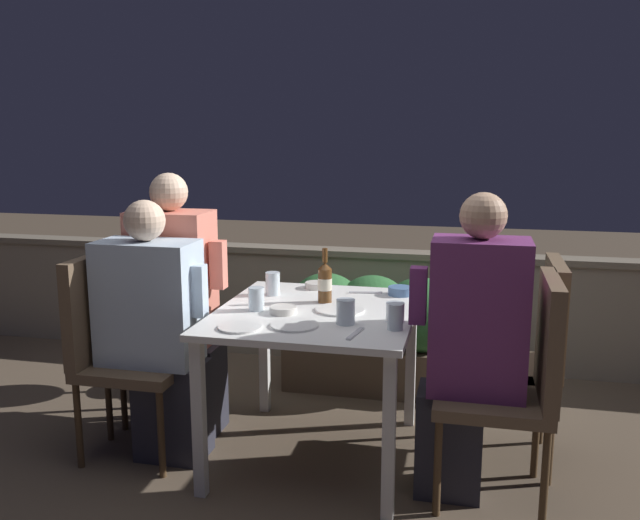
# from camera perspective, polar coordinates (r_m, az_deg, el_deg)

# --- Properties ---
(ground_plane) EXTENTS (16.00, 16.00, 0.00)m
(ground_plane) POSITION_cam_1_polar(r_m,az_deg,el_deg) (3.41, -0.30, -16.13)
(ground_plane) COLOR brown
(parapet_wall) EXTENTS (9.00, 0.18, 0.76)m
(parapet_wall) POSITION_cam_1_polar(r_m,az_deg,el_deg) (4.58, 3.76, -3.79)
(parapet_wall) COLOR gray
(parapet_wall) RESTS_ON ground_plane
(dining_table) EXTENTS (0.90, 1.02, 0.73)m
(dining_table) POSITION_cam_1_polar(r_m,az_deg,el_deg) (3.17, -0.31, -5.75)
(dining_table) COLOR white
(dining_table) RESTS_ON ground_plane
(planter_hedge) EXTENTS (1.04, 0.47, 0.70)m
(planter_hedge) POSITION_cam_1_polar(r_m,az_deg,el_deg) (4.08, 4.42, -5.61)
(planter_hedge) COLOR brown
(planter_hedge) RESTS_ON ground_plane
(chair_left_near) EXTENTS (0.48, 0.47, 0.97)m
(chair_left_near) POSITION_cam_1_polar(r_m,az_deg,el_deg) (3.40, -16.83, -6.29)
(chair_left_near) COLOR brown
(chair_left_near) RESTS_ON ground_plane
(person_blue_shirt) EXTENTS (0.51, 0.26, 1.24)m
(person_blue_shirt) POSITION_cam_1_polar(r_m,az_deg,el_deg) (3.29, -13.59, -5.88)
(person_blue_shirt) COLOR #282833
(person_blue_shirt) RESTS_ON ground_plane
(chair_left_far) EXTENTS (0.48, 0.47, 0.97)m
(chair_left_far) POSITION_cam_1_polar(r_m,az_deg,el_deg) (3.65, -14.76, -5.00)
(chair_left_far) COLOR brown
(chair_left_far) RESTS_ON ground_plane
(person_coral_top) EXTENTS (0.48, 0.26, 1.34)m
(person_coral_top) POSITION_cam_1_polar(r_m,az_deg,el_deg) (3.53, -11.79, -3.64)
(person_coral_top) COLOR #282833
(person_coral_top) RESTS_ON ground_plane
(chair_right_near) EXTENTS (0.48, 0.47, 0.97)m
(chair_right_near) POSITION_cam_1_polar(r_m,az_deg,el_deg) (2.95, 16.59, -8.95)
(chair_right_near) COLOR brown
(chair_right_near) RESTS_ON ground_plane
(person_purple_stripe) EXTENTS (0.48, 0.26, 1.31)m
(person_purple_stripe) POSITION_cam_1_polar(r_m,az_deg,el_deg) (2.91, 12.48, -7.18)
(person_purple_stripe) COLOR #282833
(person_purple_stripe) RESTS_ON ground_plane
(chair_right_far) EXTENTS (0.48, 0.47, 0.97)m
(chair_right_far) POSITION_cam_1_polar(r_m,az_deg,el_deg) (3.29, 17.20, -6.88)
(chair_right_far) COLOR brown
(chair_right_far) RESTS_ON ground_plane
(beer_bottle) EXTENTS (0.07, 0.07, 0.26)m
(beer_bottle) POSITION_cam_1_polar(r_m,az_deg,el_deg) (3.25, 0.41, -1.85)
(beer_bottle) COLOR brown
(beer_bottle) RESTS_ON dining_table
(plate_0) EXTENTS (0.23, 0.23, 0.01)m
(plate_0) POSITION_cam_1_polar(r_m,az_deg,el_deg) (3.12, 1.70, -4.20)
(plate_0) COLOR white
(plate_0) RESTS_ON dining_table
(plate_1) EXTENTS (0.18, 0.18, 0.01)m
(plate_1) POSITION_cam_1_polar(r_m,az_deg,el_deg) (2.87, -6.75, -5.64)
(plate_1) COLOR white
(plate_1) RESTS_ON dining_table
(plate_2) EXTENTS (0.21, 0.21, 0.01)m
(plate_2) POSITION_cam_1_polar(r_m,az_deg,el_deg) (2.88, -2.17, -5.51)
(plate_2) COLOR white
(plate_2) RESTS_ON dining_table
(bowl_0) EXTENTS (0.12, 0.12, 0.04)m
(bowl_0) POSITION_cam_1_polar(r_m,az_deg,el_deg) (3.43, 6.78, -2.55)
(bowl_0) COLOR #4C709E
(bowl_0) RESTS_ON dining_table
(bowl_1) EXTENTS (0.13, 0.13, 0.03)m
(bowl_1) POSITION_cam_1_polar(r_m,az_deg,el_deg) (3.08, -3.12, -4.17)
(bowl_1) COLOR silver
(bowl_1) RESTS_ON dining_table
(bowl_2) EXTENTS (0.12, 0.12, 0.03)m
(bowl_2) POSITION_cam_1_polar(r_m,az_deg,el_deg) (3.55, -0.31, -2.10)
(bowl_2) COLOR beige
(bowl_2) RESTS_ON dining_table
(glass_cup_0) EXTENTS (0.08, 0.08, 0.09)m
(glass_cup_0) POSITION_cam_1_polar(r_m,az_deg,el_deg) (2.96, 6.35, -4.39)
(glass_cup_0) COLOR silver
(glass_cup_0) RESTS_ON dining_table
(glass_cup_1) EXTENTS (0.07, 0.07, 0.11)m
(glass_cup_1) POSITION_cam_1_polar(r_m,az_deg,el_deg) (2.84, 6.36, -4.76)
(glass_cup_1) COLOR silver
(glass_cup_1) RESTS_ON dining_table
(glass_cup_2) EXTENTS (0.07, 0.07, 0.11)m
(glass_cup_2) POSITION_cam_1_polar(r_m,az_deg,el_deg) (3.13, -5.38, -3.28)
(glass_cup_2) COLOR silver
(glass_cup_2) RESTS_ON dining_table
(glass_cup_3) EXTENTS (0.08, 0.08, 0.11)m
(glass_cup_3) POSITION_cam_1_polar(r_m,az_deg,el_deg) (2.91, 2.18, -4.37)
(glass_cup_3) COLOR silver
(glass_cup_3) RESTS_ON dining_table
(glass_cup_4) EXTENTS (0.07, 0.07, 0.12)m
(glass_cup_4) POSITION_cam_1_polar(r_m,az_deg,el_deg) (3.41, -4.00, -2.00)
(glass_cup_4) COLOR silver
(glass_cup_4) RESTS_ON dining_table
(fork_0) EXTENTS (0.05, 0.17, 0.01)m
(fork_0) POSITION_cam_1_polar(r_m,az_deg,el_deg) (2.77, 2.98, -6.21)
(fork_0) COLOR silver
(fork_0) RESTS_ON dining_table
(fork_1) EXTENTS (0.17, 0.05, 0.01)m
(fork_1) POSITION_cam_1_polar(r_m,az_deg,el_deg) (3.45, 3.86, -2.75)
(fork_1) COLOR silver
(fork_1) RESTS_ON dining_table
(potted_plant) EXTENTS (0.36, 0.36, 0.72)m
(potted_plant) POSITION_cam_1_polar(r_m,az_deg,el_deg) (4.16, -12.71, -4.76)
(potted_plant) COLOR #B2A899
(potted_plant) RESTS_ON ground_plane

